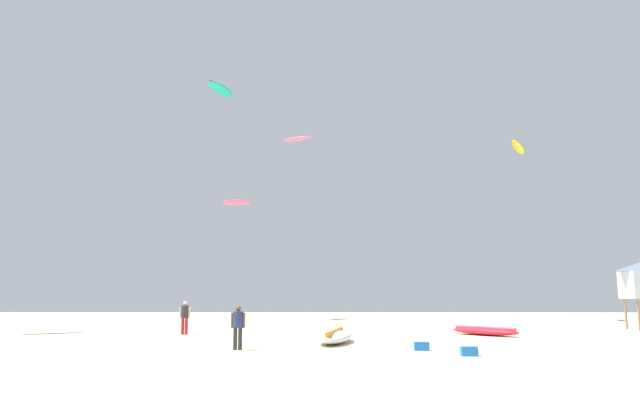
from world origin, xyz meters
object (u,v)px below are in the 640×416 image
kite_grounded_mid (485,331)px  cooler_box (421,346)px  kite_grounded_near (335,337)px  kite_aloft_4 (236,202)px  person_midground (185,315)px  gear_bag (469,351)px  kite_aloft_3 (518,147)px  kite_aloft_5 (221,89)px  person_foreground (238,324)px  kite_aloft_2 (297,139)px

kite_grounded_mid → cooler_box: (-4.71, -8.53, -0.07)m
cooler_box → kite_grounded_mid: bearing=61.1°
kite_grounded_near → kite_aloft_4: size_ratio=2.03×
person_midground → gear_bag: size_ratio=3.20×
gear_bag → kite_aloft_3: 36.15m
kite_aloft_3 → kite_grounded_near: bearing=-124.5°
cooler_box → kite_aloft_5: kite_aloft_5 is taller
person_foreground → kite_aloft_3: size_ratio=0.37×
kite_grounded_near → cooler_box: (3.25, -3.44, -0.12)m
kite_grounded_near → kite_aloft_2: kite_aloft_2 is taller
kite_grounded_mid → kite_aloft_4: 26.05m
kite_aloft_2 → kite_aloft_3: kite_aloft_3 is taller
kite_grounded_near → kite_aloft_4: kite_aloft_4 is taller
person_midground → kite_aloft_3: bearing=131.0°
person_foreground → kite_aloft_3: (20.79, 28.11, 14.52)m
cooler_box → kite_aloft_4: (-11.54, 26.32, 9.99)m
kite_aloft_5 → kite_grounded_near: bearing=-68.3°
kite_aloft_2 → kite_aloft_4: kite_aloft_2 is taller
kite_grounded_near → kite_aloft_3: 33.70m
person_midground → gear_bag: bearing=52.4°
person_foreground → kite_aloft_4: kite_aloft_4 is taller
kite_grounded_near → kite_aloft_2: 26.14m
person_midground → cooler_box: person_midground is taller
cooler_box → kite_aloft_2: 29.57m
person_foreground → cooler_box: person_foreground is taller
kite_grounded_mid → kite_aloft_5: size_ratio=0.88×
person_midground → kite_grounded_near: size_ratio=0.35×
person_foreground → person_midground: bearing=21.7°
kite_grounded_mid → person_midground: bearing=178.3°
kite_aloft_3 → kite_aloft_5: size_ratio=1.02×
cooler_box → kite_aloft_5: (-14.02, 30.50, 21.90)m
person_midground → kite_aloft_2: bearing=165.4°
person_midground → kite_aloft_4: size_ratio=0.72×
cooler_box → kite_aloft_3: kite_aloft_3 is taller
kite_grounded_mid → cooler_box: bearing=-118.9°
kite_grounded_mid → kite_aloft_2: (-10.90, 16.08, 15.10)m
kite_grounded_mid → gear_bag: (-3.41, -10.57, -0.07)m
person_midground → cooler_box: bearing=55.1°
cooler_box → kite_aloft_3: 34.95m
person_foreground → gear_bag: person_foreground is taller
kite_grounded_mid → kite_aloft_5: kite_aloft_5 is taller
person_midground → kite_grounded_near: person_midground is taller
kite_grounded_near → kite_aloft_2: size_ratio=1.67×
gear_bag → kite_aloft_2: 31.57m
cooler_box → gear_bag: size_ratio=1.00×
person_midground → kite_aloft_2: 21.77m
person_foreground → kite_aloft_5: kite_aloft_5 is taller
person_midground → kite_grounded_near: bearing=59.0°
person_foreground → kite_grounded_mid: bearing=-58.4°
cooler_box → kite_aloft_3: (13.78, 28.22, 15.35)m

